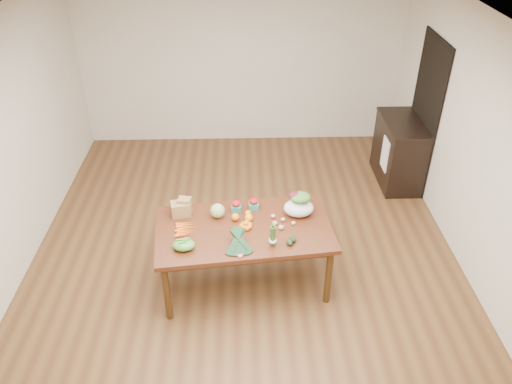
{
  "coord_description": "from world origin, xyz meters",
  "views": [
    {
      "loc": [
        -0.0,
        -4.55,
        3.91
      ],
      "look_at": [
        0.14,
        0.0,
        0.89
      ],
      "focal_mm": 35.0,
      "sensor_mm": 36.0,
      "label": 1
    }
  ],
  "objects_px": {
    "paper_bag": "(181,208)",
    "mandarin_cluster": "(246,225)",
    "kale_bunch": "(239,244)",
    "asparagus_bundle": "(273,236)",
    "cabinet": "(399,152)",
    "dining_table": "(244,255)",
    "salad_bag": "(299,205)",
    "cabbage": "(218,211)"
  },
  "relations": [
    {
      "from": "cabinet",
      "to": "salad_bag",
      "type": "distance_m",
      "value": 2.51
    },
    {
      "from": "cabinet",
      "to": "salad_bag",
      "type": "xyz_separation_m",
      "value": [
        -1.64,
        -1.85,
        0.4
      ]
    },
    {
      "from": "kale_bunch",
      "to": "asparagus_bundle",
      "type": "bearing_deg",
      "value": 3.4
    },
    {
      "from": "paper_bag",
      "to": "mandarin_cluster",
      "type": "bearing_deg",
      "value": -20.14
    },
    {
      "from": "cabbage",
      "to": "asparagus_bundle",
      "type": "bearing_deg",
      "value": -41.73
    },
    {
      "from": "cabinet",
      "to": "kale_bunch",
      "type": "distance_m",
      "value": 3.34
    },
    {
      "from": "salad_bag",
      "to": "asparagus_bundle",
      "type": "bearing_deg",
      "value": -121.16
    },
    {
      "from": "cabbage",
      "to": "mandarin_cluster",
      "type": "relative_size",
      "value": 0.86
    },
    {
      "from": "dining_table",
      "to": "cabinet",
      "type": "distance_m",
      "value": 3.03
    },
    {
      "from": "mandarin_cluster",
      "to": "salad_bag",
      "type": "relative_size",
      "value": 0.56
    },
    {
      "from": "cabinet",
      "to": "cabbage",
      "type": "relative_size",
      "value": 6.55
    },
    {
      "from": "mandarin_cluster",
      "to": "dining_table",
      "type": "bearing_deg",
      "value": 165.17
    },
    {
      "from": "cabinet",
      "to": "asparagus_bundle",
      "type": "height_order",
      "value": "asparagus_bundle"
    },
    {
      "from": "dining_table",
      "to": "cabbage",
      "type": "xyz_separation_m",
      "value": [
        -0.27,
        0.2,
        0.45
      ]
    },
    {
      "from": "dining_table",
      "to": "paper_bag",
      "type": "height_order",
      "value": "paper_bag"
    },
    {
      "from": "dining_table",
      "to": "mandarin_cluster",
      "type": "relative_size",
      "value": 10.05
    },
    {
      "from": "dining_table",
      "to": "cabbage",
      "type": "distance_m",
      "value": 0.56
    },
    {
      "from": "salad_bag",
      "to": "cabbage",
      "type": "bearing_deg",
      "value": -179.39
    },
    {
      "from": "cabinet",
      "to": "mandarin_cluster",
      "type": "xyz_separation_m",
      "value": [
        -2.2,
        -2.07,
        0.32
      ]
    },
    {
      "from": "cabinet",
      "to": "salad_bag",
      "type": "relative_size",
      "value": 3.18
    },
    {
      "from": "kale_bunch",
      "to": "asparagus_bundle",
      "type": "height_order",
      "value": "asparagus_bundle"
    },
    {
      "from": "salad_bag",
      "to": "dining_table",
      "type": "bearing_deg",
      "value": -160.63
    },
    {
      "from": "kale_bunch",
      "to": "asparagus_bundle",
      "type": "relative_size",
      "value": 1.6
    },
    {
      "from": "dining_table",
      "to": "cabinet",
      "type": "height_order",
      "value": "cabinet"
    },
    {
      "from": "cabinet",
      "to": "paper_bag",
      "type": "relative_size",
      "value": 3.81
    },
    {
      "from": "dining_table",
      "to": "mandarin_cluster",
      "type": "height_order",
      "value": "mandarin_cluster"
    },
    {
      "from": "asparagus_bundle",
      "to": "paper_bag",
      "type": "bearing_deg",
      "value": 143.86
    },
    {
      "from": "asparagus_bundle",
      "to": "dining_table",
      "type": "bearing_deg",
      "value": 127.17
    },
    {
      "from": "dining_table",
      "to": "kale_bunch",
      "type": "xyz_separation_m",
      "value": [
        -0.05,
        -0.36,
        0.45
      ]
    },
    {
      "from": "dining_table",
      "to": "paper_bag",
      "type": "bearing_deg",
      "value": 153.42
    },
    {
      "from": "dining_table",
      "to": "salad_bag",
      "type": "height_order",
      "value": "salad_bag"
    },
    {
      "from": "cabbage",
      "to": "cabinet",
      "type": "bearing_deg",
      "value": 36.71
    },
    {
      "from": "dining_table",
      "to": "mandarin_cluster",
      "type": "bearing_deg",
      "value": -21.11
    },
    {
      "from": "dining_table",
      "to": "paper_bag",
      "type": "distance_m",
      "value": 0.85
    },
    {
      "from": "mandarin_cluster",
      "to": "kale_bunch",
      "type": "height_order",
      "value": "kale_bunch"
    },
    {
      "from": "mandarin_cluster",
      "to": "asparagus_bundle",
      "type": "height_order",
      "value": "asparagus_bundle"
    },
    {
      "from": "paper_bag",
      "to": "mandarin_cluster",
      "type": "distance_m",
      "value": 0.74
    },
    {
      "from": "kale_bunch",
      "to": "mandarin_cluster",
      "type": "bearing_deg",
      "value": 72.3
    },
    {
      "from": "mandarin_cluster",
      "to": "kale_bunch",
      "type": "distance_m",
      "value": 0.36
    },
    {
      "from": "cabinet",
      "to": "dining_table",
      "type": "bearing_deg",
      "value": -137.19
    },
    {
      "from": "mandarin_cluster",
      "to": "kale_bunch",
      "type": "xyz_separation_m",
      "value": [
        -0.07,
        -0.35,
        0.04
      ]
    },
    {
      "from": "cabbage",
      "to": "asparagus_bundle",
      "type": "distance_m",
      "value": 0.75
    }
  ]
}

